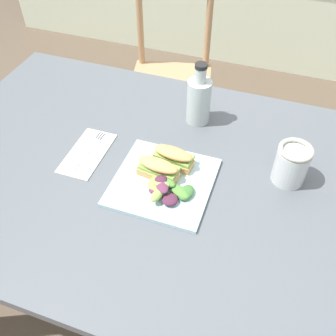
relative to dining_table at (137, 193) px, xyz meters
The scene contains 11 objects.
ground_plane 0.62m from the dining_table, 134.89° to the left, with size 7.44×7.44×0.00m, color brown.
dining_table is the anchor object (origin of this frame).
chair_wooden_far 0.93m from the dining_table, 102.32° to the left, with size 0.48×0.48×0.87m.
plate_lunch 0.16m from the dining_table, 19.29° to the right, with size 0.26×0.26×0.01m, color silver.
sandwich_half_front 0.18m from the dining_table, 15.39° to the right, with size 0.12×0.07×0.06m.
sandwich_half_back 0.19m from the dining_table, 18.35° to the left, with size 0.12×0.07×0.06m.
salad_mixed_greens 0.20m from the dining_table, 29.76° to the right, with size 0.13×0.15×0.04m.
napkin_folded 0.20m from the dining_table, behind, with size 0.10×0.20×0.00m, color silver.
fork_on_napkin 0.20m from the dining_table, behind, with size 0.03×0.19×0.00m.
bottle_cold_brew 0.34m from the dining_table, 67.04° to the left, with size 0.08×0.08×0.20m.
mason_jar_iced_tea 0.46m from the dining_table, 12.55° to the left, with size 0.09×0.09×0.12m.
Camera 1 is at (0.39, -0.74, 1.52)m, focal length 40.46 mm.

